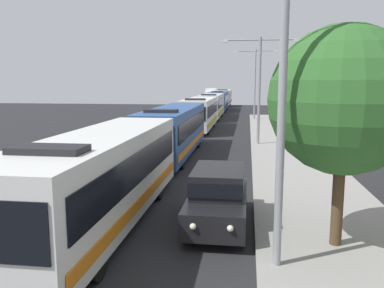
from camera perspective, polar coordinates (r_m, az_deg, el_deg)
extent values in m
cube|color=silver|center=(13.26, -12.61, -4.36)|extent=(2.50, 11.45, 2.70)
cube|color=black|center=(12.80, -7.33, -3.09)|extent=(0.04, 10.53, 1.00)
cube|color=black|center=(13.68, -17.66, -2.66)|extent=(0.04, 10.53, 1.00)
cube|color=orange|center=(13.08, -7.18, -8.02)|extent=(0.03, 10.87, 0.36)
cube|color=black|center=(9.91, -19.83, -0.72)|extent=(1.75, 0.90, 0.16)
cylinder|color=black|center=(10.13, -13.59, -15.84)|extent=(0.28, 1.00, 1.00)
cylinder|color=black|center=(11.08, -24.58, -14.20)|extent=(0.28, 1.00, 1.00)
cylinder|color=black|center=(16.17, -4.86, -6.15)|extent=(0.28, 1.00, 1.00)
cylinder|color=black|center=(16.78, -12.24, -5.76)|extent=(0.28, 1.00, 1.00)
cube|color=#284C8C|center=(25.25, -2.61, 2.11)|extent=(2.50, 12.21, 2.70)
cube|color=black|center=(25.01, 0.25, 2.86)|extent=(0.04, 11.24, 1.00)
cube|color=black|center=(25.47, -5.43, 2.93)|extent=(0.04, 11.24, 1.00)
cube|color=black|center=(19.27, -5.95, 0.84)|extent=(2.30, 0.04, 1.20)
cube|color=orange|center=(25.15, 0.27, 0.26)|extent=(0.03, 11.60, 0.36)
cube|color=black|center=(21.53, -4.42, 4.74)|extent=(1.75, 0.90, 0.16)
cylinder|color=black|center=(21.56, -1.55, -2.29)|extent=(0.28, 1.00, 1.00)
cylinder|color=black|center=(22.02, -7.21, -2.12)|extent=(0.28, 1.00, 1.00)
cylinder|color=black|center=(28.53, 0.81, 0.48)|extent=(0.28, 1.00, 1.00)
cylinder|color=black|center=(28.88, -3.52, 0.57)|extent=(0.28, 1.00, 1.00)
cube|color=silver|center=(38.70, 1.10, 4.50)|extent=(2.50, 10.75, 2.70)
cube|color=black|center=(38.54, 2.98, 5.00)|extent=(0.04, 9.89, 1.00)
cube|color=black|center=(38.84, -0.77, 5.04)|extent=(0.04, 9.89, 1.00)
cube|color=black|center=(33.34, -0.01, 4.30)|extent=(2.30, 0.04, 1.20)
cube|color=gold|center=(38.64, 2.98, 3.29)|extent=(0.03, 10.22, 0.36)
cube|color=black|center=(35.41, 0.48, 6.41)|extent=(1.75, 0.90, 0.16)
cylinder|color=black|center=(35.40, 2.22, 2.13)|extent=(0.28, 1.00, 1.00)
cylinder|color=black|center=(35.68, -1.30, 2.19)|extent=(0.28, 1.00, 1.00)
cylinder|color=black|center=(41.62, 3.09, 3.15)|extent=(0.28, 1.00, 1.00)
cylinder|color=black|center=(41.87, 0.08, 3.19)|extent=(0.28, 1.00, 1.00)
cube|color=silver|center=(51.15, 2.79, 5.58)|extent=(2.50, 11.87, 2.70)
cube|color=black|center=(51.03, 4.22, 5.95)|extent=(0.04, 10.92, 1.00)
cube|color=black|center=(51.26, 1.37, 5.99)|extent=(0.04, 10.92, 1.00)
cube|color=black|center=(45.22, 2.10, 5.52)|extent=(2.30, 0.04, 1.20)
cube|color=gold|center=(51.11, 4.21, 4.66)|extent=(0.03, 11.28, 0.36)
cube|color=black|center=(47.54, 2.41, 7.05)|extent=(1.75, 0.90, 0.16)
cylinder|color=black|center=(47.49, 3.70, 3.86)|extent=(0.28, 1.00, 1.00)
cylinder|color=black|center=(47.70, 1.06, 3.90)|extent=(0.28, 1.00, 1.00)
cylinder|color=black|center=(54.40, 4.25, 4.50)|extent=(0.28, 1.00, 1.00)
cylinder|color=black|center=(54.58, 1.94, 4.53)|extent=(0.28, 1.00, 1.00)
cube|color=#284C8C|center=(64.39, 3.87, 6.26)|extent=(2.50, 12.31, 2.70)
cube|color=black|center=(64.30, 5.00, 6.56)|extent=(0.04, 11.33, 1.00)
cube|color=black|center=(64.48, 2.74, 6.59)|extent=(0.04, 11.33, 1.00)
cube|color=black|center=(58.22, 3.43, 6.28)|extent=(2.30, 0.04, 1.20)
cube|color=black|center=(64.35, 5.00, 5.53)|extent=(0.03, 11.70, 0.36)
cube|color=black|center=(60.66, 3.63, 7.45)|extent=(1.75, 0.90, 0.16)
cylinder|color=black|center=(60.59, 4.63, 4.95)|extent=(0.28, 1.00, 1.00)
cylinder|color=black|center=(60.75, 2.55, 4.98)|extent=(0.28, 1.00, 1.00)
cylinder|color=black|center=(67.76, 4.99, 5.37)|extent=(0.28, 1.00, 1.00)
cylinder|color=black|center=(67.91, 3.13, 5.39)|extent=(0.28, 1.00, 1.00)
cube|color=silver|center=(77.68, 4.58, 6.71)|extent=(2.50, 11.03, 2.70)
cube|color=black|center=(77.61, 5.52, 6.96)|extent=(0.04, 10.15, 1.00)
cube|color=black|center=(77.76, 3.64, 6.98)|extent=(0.04, 10.15, 1.00)
cube|color=black|center=(72.15, 4.32, 6.78)|extent=(2.30, 0.04, 1.20)
cube|color=navy|center=(77.65, 5.52, 6.11)|extent=(0.03, 10.48, 0.36)
cube|color=black|center=(74.34, 4.44, 7.72)|extent=(1.75, 0.90, 0.16)
cylinder|color=black|center=(74.27, 5.26, 5.68)|extent=(0.28, 1.00, 1.00)
cylinder|color=black|center=(74.41, 3.56, 5.70)|extent=(0.28, 1.00, 1.00)
cylinder|color=black|center=(80.71, 5.48, 5.93)|extent=(0.28, 1.00, 1.00)
cylinder|color=black|center=(80.83, 3.91, 5.96)|extent=(0.28, 1.00, 1.00)
cube|color=black|center=(13.20, 3.71, -8.73)|extent=(1.84, 4.54, 0.80)
cube|color=black|center=(13.12, 3.79, -5.20)|extent=(1.62, 2.63, 0.80)
cube|color=black|center=(13.12, 3.79, -5.20)|extent=(1.66, 2.72, 0.44)
sphere|color=#F9EFCC|center=(11.06, 0.13, -11.71)|extent=(0.18, 0.18, 0.18)
sphere|color=#F9EFCC|center=(10.98, 5.49, -11.92)|extent=(0.18, 0.18, 0.18)
cylinder|color=black|center=(12.08, -0.79, -12.17)|extent=(0.22, 0.70, 0.70)
cylinder|color=black|center=(11.96, 7.19, -12.47)|extent=(0.22, 0.70, 0.70)
cylinder|color=black|center=(14.72, 0.89, -8.26)|extent=(0.22, 0.70, 0.70)
cylinder|color=black|center=(14.62, 7.35, -8.45)|extent=(0.22, 0.70, 0.70)
cube|color=white|center=(84.85, 2.62, 6.75)|extent=(2.30, 1.80, 2.20)
cube|color=silver|center=(88.79, 2.86, 7.07)|extent=(2.35, 6.14, 2.70)
cube|color=black|center=(83.93, 2.56, 6.93)|extent=(2.07, 0.04, 0.90)
cylinder|color=black|center=(85.00, 1.92, 6.08)|extent=(0.26, 0.90, 0.90)
cylinder|color=black|center=(84.81, 3.31, 6.07)|extent=(0.26, 0.90, 0.90)
cylinder|color=black|center=(90.22, 2.27, 6.25)|extent=(0.26, 0.90, 0.90)
cylinder|color=black|center=(90.04, 3.58, 6.23)|extent=(0.26, 0.90, 0.90)
cylinder|color=gray|center=(9.68, 12.76, 6.17)|extent=(0.20, 0.20, 8.24)
cylinder|color=gray|center=(29.54, 9.58, 7.43)|extent=(0.20, 0.20, 7.66)
cylinder|color=gray|center=(29.67, 7.18, 14.51)|extent=(2.59, 0.10, 0.10)
cube|color=silver|center=(29.71, 4.60, 14.39)|extent=(0.56, 0.28, 0.16)
cylinder|color=gray|center=(29.74, 12.34, 14.37)|extent=(2.59, 0.10, 0.10)
cube|color=silver|center=(29.85, 14.89, 14.10)|extent=(0.56, 0.28, 0.16)
cylinder|color=gray|center=(49.41, 8.97, 8.40)|extent=(0.20, 0.20, 8.33)
cylinder|color=gray|center=(49.53, 7.66, 13.02)|extent=(2.41, 0.10, 0.10)
cube|color=silver|center=(49.55, 6.23, 12.96)|extent=(0.56, 0.28, 0.16)
cylinder|color=gray|center=(49.57, 10.51, 12.95)|extent=(2.41, 0.10, 0.10)
cube|color=silver|center=(49.63, 11.93, 12.81)|extent=(0.56, 0.28, 0.16)
cylinder|color=#4C3823|center=(11.92, 20.08, -7.84)|extent=(0.32, 0.32, 2.45)
sphere|color=#2D6028|center=(11.46, 20.84, 5.89)|extent=(4.03, 4.03, 4.03)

